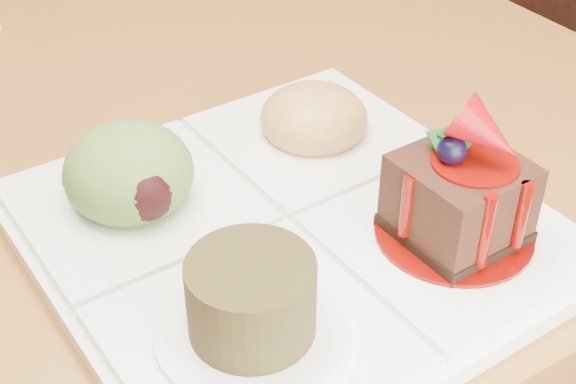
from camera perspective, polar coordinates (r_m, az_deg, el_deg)
chair_right at (r=1.30m, az=15.23°, el=11.91°), size 0.45×0.45×0.95m
sampler_plate at (r=0.46m, az=-0.50°, el=-1.19°), size 0.29×0.29×0.11m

